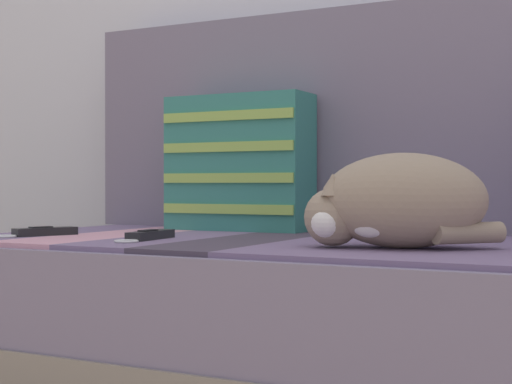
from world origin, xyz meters
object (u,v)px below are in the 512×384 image
couch (379,328)px  throw_pillow_striped (239,163)px  game_remote_far (42,232)px  sleeping_cat (394,203)px  game_remote_near (149,235)px

couch → throw_pillow_striped: size_ratio=5.08×
couch → throw_pillow_striped: 0.60m
game_remote_far → throw_pillow_striped: bearing=53.7°
sleeping_cat → game_remote_near: (-0.53, -0.02, -0.07)m
couch → game_remote_far: 0.78m
sleeping_cat → game_remote_near: size_ratio=1.76×
couch → game_remote_far: bearing=-165.4°
sleeping_cat → game_remote_far: size_ratio=1.78×
couch → game_remote_near: bearing=-157.7°
couch → game_remote_far: game_remote_far is taller
sleeping_cat → game_remote_near: sleeping_cat is taller
throw_pillow_striped → game_remote_near: 0.42m
game_remote_near → game_remote_far: size_ratio=1.01×
game_remote_near → couch: bearing=22.3°
game_remote_near → game_remote_far: bearing=-178.2°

